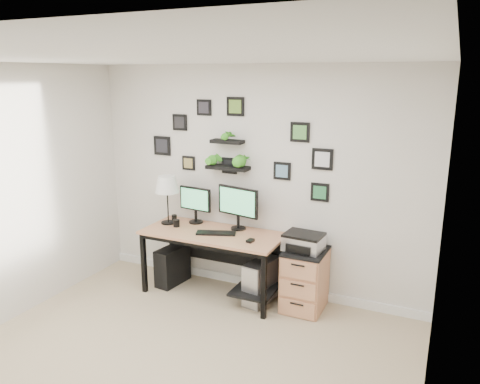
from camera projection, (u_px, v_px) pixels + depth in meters
The scene contains 14 objects.
room at pixel (254, 283), 5.63m from camera, with size 4.00×4.00×4.00m.
desk at pixel (217, 242), 5.34m from camera, with size 1.60×0.70×0.75m.
monitor_left at pixel (195, 202), 5.56m from camera, with size 0.43×0.19×0.44m.
monitor_right at pixel (238, 204), 5.32m from camera, with size 0.53×0.20×0.50m.
keyboard at pixel (216, 233), 5.23m from camera, with size 0.44×0.14×0.02m, color black.
mouse at pixel (250, 241), 4.98m from camera, with size 0.06×0.09×0.03m, color black.
table_lamp at pixel (167, 185), 5.50m from camera, with size 0.28×0.28×0.58m.
mug at pixel (176, 223), 5.47m from camera, with size 0.08×0.08×0.09m, color black.
pen_cup at pixel (174, 218), 5.67m from camera, with size 0.06×0.06×0.08m, color black.
pc_tower_black at pixel (173, 265), 5.68m from camera, with size 0.20×0.46×0.46m, color black.
pc_tower_grey at pixel (261, 281), 5.22m from camera, with size 0.29×0.51×0.48m.
file_cabinet at pixel (305, 280), 5.04m from camera, with size 0.43×0.53×0.67m.
printer at pixel (304, 242), 4.95m from camera, with size 0.42×0.35×0.18m.
wall_decor at pixel (232, 150), 5.29m from camera, with size 2.24×0.18×1.09m.
Camera 1 is at (2.02, -2.80, 2.48)m, focal length 35.00 mm.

